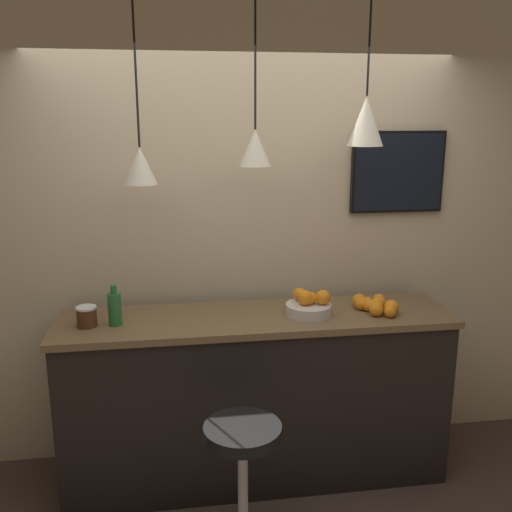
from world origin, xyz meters
TOP-DOWN VIEW (x-y plane):
  - back_wall at (0.00, 1.01)m, footprint 8.00×0.06m
  - service_counter at (0.00, 0.61)m, footprint 2.26×0.57m
  - bar_stool at (-0.16, -0.03)m, footprint 0.42×0.42m
  - fruit_bowl at (0.30, 0.58)m, footprint 0.26×0.26m
  - orange_pile at (0.70, 0.58)m, footprint 0.23×0.28m
  - juice_bottle at (-0.78, 0.58)m, footprint 0.07×0.07m
  - spread_jar at (-0.93, 0.58)m, footprint 0.11×0.11m
  - pendant_lamp_left at (-0.61, 0.64)m, footprint 0.18×0.18m
  - pendant_lamp_middle at (0.00, 0.64)m, footprint 0.17×0.17m
  - pendant_lamp_right at (0.61, 0.64)m, footprint 0.20×0.20m
  - mounted_tv at (0.94, 0.95)m, footprint 0.59×0.04m

SIDE VIEW (x-z plane):
  - bar_stool at x=-0.16m, z-range 0.12..0.84m
  - service_counter at x=0.00m, z-range 0.00..1.03m
  - orange_pile at x=0.70m, z-range 1.03..1.11m
  - spread_jar at x=-0.93m, z-range 1.03..1.14m
  - fruit_bowl at x=0.30m, z-range 1.01..1.16m
  - juice_bottle at x=-0.78m, z-range 1.02..1.24m
  - back_wall at x=0.00m, z-range 0.00..2.90m
  - mounted_tv at x=0.94m, z-range 1.55..2.05m
  - pendant_lamp_left at x=-0.61m, z-range 1.39..2.40m
  - pendant_lamp_middle at x=0.00m, z-range 1.52..2.44m
  - pendant_lamp_right at x=0.61m, z-range 1.71..2.53m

